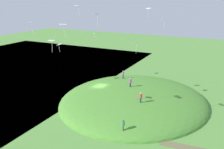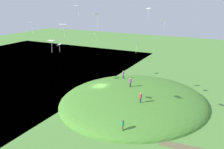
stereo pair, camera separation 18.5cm
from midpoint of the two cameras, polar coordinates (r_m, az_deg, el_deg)
ground_plane at (r=46.90m, az=-2.98°, el=-4.84°), size 160.00×160.00×0.00m
grass_hill at (r=44.55m, az=4.87°, el=-6.12°), size 25.64×27.54×4.59m
person_near_shore at (r=44.43m, az=4.11°, el=-1.59°), size 0.56×0.56×1.65m
person_watching_kites at (r=50.06m, az=2.47°, el=0.21°), size 0.39×0.39×1.63m
person_walking_path at (r=32.78m, az=2.39°, el=-11.25°), size 0.43×0.43×1.56m
person_with_child at (r=38.45m, az=6.49°, el=-5.01°), size 0.55×0.55×1.66m
kite_0 at (r=53.05m, az=-3.85°, el=9.34°), size 0.86×1.05×1.70m
kite_1 at (r=30.92m, az=-7.89°, el=15.32°), size 1.21×1.11×1.37m
kite_2 at (r=44.43m, az=-18.15°, el=11.07°), size 0.63×0.45×2.00m
kite_3 at (r=38.42m, az=-3.77°, el=13.53°), size 0.97×1.08×2.20m
kite_4 at (r=44.69m, az=5.19°, el=7.33°), size 1.18×1.07×2.24m
kite_5 at (r=44.56m, az=8.28°, el=14.72°), size 1.05×0.93×1.51m
kite_6 at (r=46.42m, az=-12.14°, el=6.71°), size 1.10×1.28×1.63m
kite_7 at (r=33.45m, az=-13.90°, el=7.45°), size 0.96×0.73×1.56m
kite_8 at (r=45.66m, az=11.62°, el=12.04°), size 0.75×0.73×1.48m
kite_9 at (r=32.62m, az=-11.30°, el=11.05°), size 1.42×1.36×2.31m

